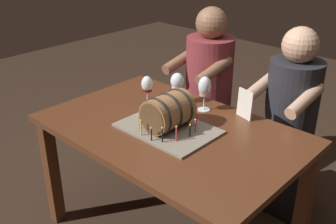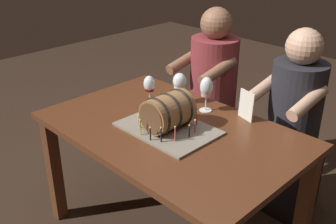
{
  "view_description": "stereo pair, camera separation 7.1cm",
  "coord_description": "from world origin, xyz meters",
  "px_view_note": "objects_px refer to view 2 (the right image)",
  "views": [
    {
      "loc": [
        1.24,
        -1.35,
        1.69
      ],
      "look_at": [
        0.01,
        -0.03,
        0.83
      ],
      "focal_mm": 42.52,
      "sensor_mm": 36.0,
      "label": 1
    },
    {
      "loc": [
        1.29,
        -1.3,
        1.69
      ],
      "look_at": [
        0.01,
        -0.03,
        0.83
      ],
      "focal_mm": 42.52,
      "sensor_mm": 36.0,
      "label": 2
    }
  ],
  "objects_px": {
    "wine_glass_red": "(149,85)",
    "wine_glass_rose": "(206,89)",
    "person_seated_right": "(291,133)",
    "wine_glass_white": "(180,82)",
    "menu_card": "(246,105)",
    "dining_table": "(171,145)",
    "barrel_cake": "(168,115)",
    "person_seated_left": "(212,101)"
  },
  "relations": [
    {
      "from": "dining_table",
      "to": "wine_glass_rose",
      "type": "distance_m",
      "value": 0.38
    },
    {
      "from": "wine_glass_white",
      "to": "dining_table",
      "type": "bearing_deg",
      "value": -54.34
    },
    {
      "from": "wine_glass_red",
      "to": "person_seated_right",
      "type": "bearing_deg",
      "value": 44.76
    },
    {
      "from": "wine_glass_white",
      "to": "wine_glass_rose",
      "type": "distance_m",
      "value": 0.18
    },
    {
      "from": "wine_glass_red",
      "to": "wine_glass_white",
      "type": "height_order",
      "value": "wine_glass_white"
    },
    {
      "from": "wine_glass_red",
      "to": "wine_glass_white",
      "type": "bearing_deg",
      "value": 50.08
    },
    {
      "from": "wine_glass_red",
      "to": "wine_glass_rose",
      "type": "height_order",
      "value": "wine_glass_rose"
    },
    {
      "from": "barrel_cake",
      "to": "wine_glass_rose",
      "type": "bearing_deg",
      "value": 92.4
    },
    {
      "from": "barrel_cake",
      "to": "menu_card",
      "type": "bearing_deg",
      "value": 61.75
    },
    {
      "from": "wine_glass_rose",
      "to": "menu_card",
      "type": "bearing_deg",
      "value": 18.5
    },
    {
      "from": "wine_glass_rose",
      "to": "menu_card",
      "type": "height_order",
      "value": "wine_glass_rose"
    },
    {
      "from": "person_seated_left",
      "to": "wine_glass_rose",
      "type": "bearing_deg",
      "value": -55.33
    },
    {
      "from": "wine_glass_rose",
      "to": "person_seated_right",
      "type": "relative_size",
      "value": 0.17
    },
    {
      "from": "person_seated_left",
      "to": "menu_card",
      "type": "bearing_deg",
      "value": -34.87
    },
    {
      "from": "wine_glass_white",
      "to": "person_seated_right",
      "type": "xyz_separation_m",
      "value": [
        0.5,
        0.47,
        -0.32
      ]
    },
    {
      "from": "person_seated_left",
      "to": "person_seated_right",
      "type": "relative_size",
      "value": 1.02
    },
    {
      "from": "wine_glass_rose",
      "to": "dining_table",
      "type": "bearing_deg",
      "value": -88.66
    },
    {
      "from": "menu_card",
      "to": "person_seated_left",
      "type": "xyz_separation_m",
      "value": [
        -0.52,
        0.37,
        -0.25
      ]
    },
    {
      "from": "wine_glass_white",
      "to": "wine_glass_rose",
      "type": "xyz_separation_m",
      "value": [
        0.18,
        0.03,
        0.01
      ]
    },
    {
      "from": "wine_glass_rose",
      "to": "barrel_cake",
      "type": "bearing_deg",
      "value": -87.6
    },
    {
      "from": "barrel_cake",
      "to": "wine_glass_white",
      "type": "relative_size",
      "value": 2.63
    },
    {
      "from": "wine_glass_rose",
      "to": "wine_glass_white",
      "type": "bearing_deg",
      "value": -170.7
    },
    {
      "from": "dining_table",
      "to": "barrel_cake",
      "type": "bearing_deg",
      "value": -75.88
    },
    {
      "from": "dining_table",
      "to": "wine_glass_white",
      "type": "xyz_separation_m",
      "value": [
        -0.18,
        0.26,
        0.24
      ]
    },
    {
      "from": "menu_card",
      "to": "dining_table",
      "type": "bearing_deg",
      "value": -105.52
    },
    {
      "from": "person_seated_left",
      "to": "wine_glass_white",
      "type": "bearing_deg",
      "value": -74.99
    },
    {
      "from": "barrel_cake",
      "to": "wine_glass_rose",
      "type": "xyz_separation_m",
      "value": [
        -0.01,
        0.31,
        0.05
      ]
    },
    {
      "from": "wine_glass_white",
      "to": "wine_glass_red",
      "type": "bearing_deg",
      "value": -129.92
    },
    {
      "from": "wine_glass_white",
      "to": "person_seated_left",
      "type": "bearing_deg",
      "value": 105.01
    },
    {
      "from": "barrel_cake",
      "to": "wine_glass_white",
      "type": "xyz_separation_m",
      "value": [
        -0.19,
        0.28,
        0.04
      ]
    },
    {
      "from": "wine_glass_red",
      "to": "person_seated_right",
      "type": "distance_m",
      "value": 0.91
    },
    {
      "from": "wine_glass_red",
      "to": "menu_card",
      "type": "bearing_deg",
      "value": 24.89
    },
    {
      "from": "wine_glass_red",
      "to": "barrel_cake",
      "type": "bearing_deg",
      "value": -26.16
    },
    {
      "from": "wine_glass_white",
      "to": "wine_glass_rose",
      "type": "height_order",
      "value": "wine_glass_rose"
    },
    {
      "from": "person_seated_left",
      "to": "person_seated_right",
      "type": "height_order",
      "value": "person_seated_left"
    },
    {
      "from": "dining_table",
      "to": "wine_glass_white",
      "type": "distance_m",
      "value": 0.4
    },
    {
      "from": "wine_glass_white",
      "to": "menu_card",
      "type": "relative_size",
      "value": 1.16
    },
    {
      "from": "person_seated_right",
      "to": "person_seated_left",
      "type": "bearing_deg",
      "value": 179.98
    },
    {
      "from": "menu_card",
      "to": "person_seated_left",
      "type": "relative_size",
      "value": 0.13
    },
    {
      "from": "wine_glass_red",
      "to": "wine_glass_rose",
      "type": "xyz_separation_m",
      "value": [
        0.29,
        0.16,
        0.02
      ]
    },
    {
      "from": "dining_table",
      "to": "wine_glass_red",
      "type": "height_order",
      "value": "wine_glass_red"
    },
    {
      "from": "dining_table",
      "to": "person_seated_right",
      "type": "xyz_separation_m",
      "value": [
        0.31,
        0.73,
        -0.09
      ]
    }
  ]
}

